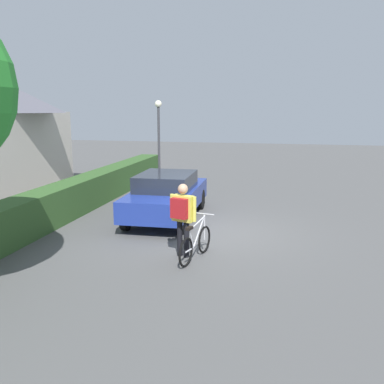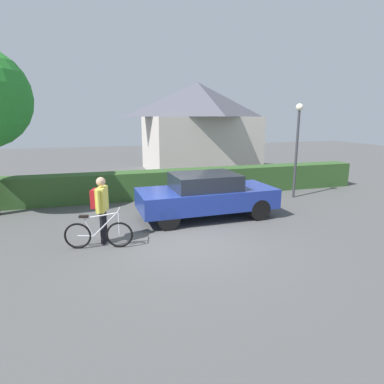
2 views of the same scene
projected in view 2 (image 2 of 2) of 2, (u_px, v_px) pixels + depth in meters
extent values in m
plane|color=#4E4E4E|center=(186.00, 238.00, 8.84)|extent=(60.00, 60.00, 0.00)
cube|color=#315526|center=(154.00, 184.00, 13.20)|extent=(18.39, 0.90, 1.09)
cube|color=beige|center=(197.00, 144.00, 19.42)|extent=(5.74, 5.84, 3.23)
pyramid|color=#4C4C56|center=(197.00, 100.00, 18.85)|extent=(6.03, 6.13, 1.93)
cube|color=navy|center=(207.00, 198.00, 10.53)|extent=(4.43, 1.97, 0.62)
cube|color=#1E232D|center=(205.00, 181.00, 10.38)|extent=(2.10, 1.68, 0.49)
cylinder|color=black|center=(237.00, 198.00, 11.82)|extent=(0.68, 0.20, 0.67)
cylinder|color=black|center=(260.00, 210.00, 10.29)|extent=(0.68, 0.20, 0.67)
cylinder|color=black|center=(156.00, 205.00, 10.90)|extent=(0.68, 0.20, 0.67)
cylinder|color=black|center=(169.00, 219.00, 9.37)|extent=(0.68, 0.20, 0.67)
torus|color=black|center=(120.00, 235.00, 8.12)|extent=(0.66, 0.19, 0.66)
torus|color=black|center=(78.00, 236.00, 8.05)|extent=(0.66, 0.19, 0.66)
cylinder|color=silver|center=(106.00, 224.00, 8.04)|extent=(0.65, 0.18, 0.65)
cylinder|color=silver|center=(89.00, 227.00, 8.02)|extent=(0.24, 0.09, 0.50)
cylinder|color=silver|center=(100.00, 216.00, 7.98)|extent=(0.79, 0.21, 0.15)
cylinder|color=silver|center=(86.00, 236.00, 8.06)|extent=(0.39, 0.12, 0.05)
cylinder|color=silver|center=(119.00, 223.00, 8.06)|extent=(0.04, 0.04, 0.60)
cube|color=black|center=(84.00, 216.00, 7.95)|extent=(0.24, 0.14, 0.06)
cylinder|color=silver|center=(118.00, 210.00, 7.98)|extent=(0.13, 0.49, 0.03)
cylinder|color=black|center=(105.00, 226.00, 8.50)|extent=(0.13, 0.13, 0.86)
cylinder|color=black|center=(103.00, 228.00, 8.32)|extent=(0.13, 0.13, 0.86)
cube|color=#D8CC4C|center=(102.00, 199.00, 8.24)|extent=(0.34, 0.54, 0.61)
sphere|color=tan|center=(101.00, 182.00, 8.14)|extent=(0.23, 0.23, 0.23)
cylinder|color=#D8CC4C|center=(105.00, 196.00, 8.53)|extent=(0.09, 0.09, 0.58)
cylinder|color=#D8CC4C|center=(98.00, 202.00, 7.95)|extent=(0.09, 0.09, 0.58)
cube|color=#A2191E|center=(96.00, 198.00, 8.24)|extent=(0.27, 0.43, 0.46)
cylinder|color=#38383D|center=(296.00, 155.00, 12.95)|extent=(0.10, 0.10, 3.45)
sphere|color=#F2EDCC|center=(300.00, 107.00, 12.53)|extent=(0.28, 0.28, 0.28)
cylinder|color=red|center=(249.00, 192.00, 12.63)|extent=(0.20, 0.20, 0.70)
sphere|color=red|center=(249.00, 183.00, 12.55)|extent=(0.18, 0.18, 0.18)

